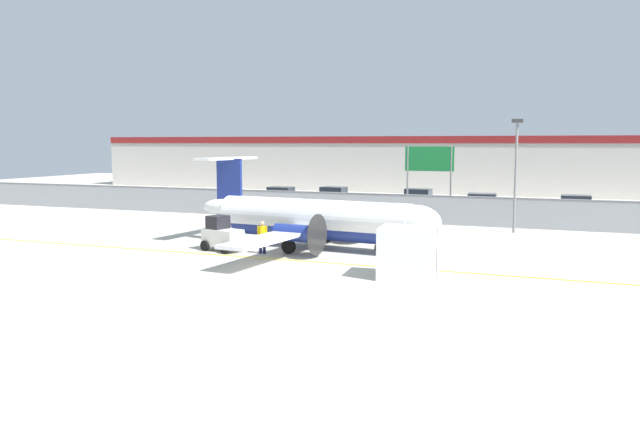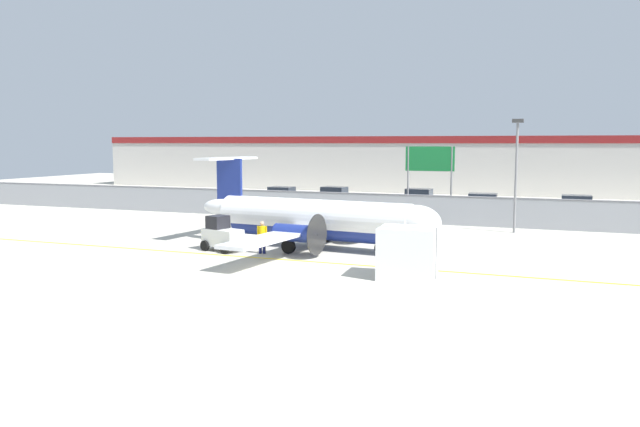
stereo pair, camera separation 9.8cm
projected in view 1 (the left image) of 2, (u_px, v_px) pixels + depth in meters
ground_plane at (304, 261)px, 30.54m from camera, size 140.00×140.00×0.01m
perimeter_fence at (387, 207)px, 45.28m from camera, size 98.00×0.10×2.10m
parking_lot_strip at (419, 206)px, 56.09m from camera, size 98.00×17.00×0.12m
background_building at (452, 164)px, 72.91m from camera, size 91.00×8.10×6.50m
commuter_airplane at (318, 219)px, 34.11m from camera, size 14.76×16.08×4.92m
baggage_tug at (222, 235)px, 33.37m from camera, size 2.55×1.91×1.88m
ground_crew_worker at (262, 236)px, 32.52m from camera, size 0.55×0.40×1.70m
cargo_container at (408, 253)px, 26.62m from camera, size 2.54×2.17×2.20m
traffic_cone_near_left at (290, 245)px, 33.57m from camera, size 0.36×0.36×0.64m
traffic_cone_near_right at (382, 249)px, 32.24m from camera, size 0.36×0.36×0.64m
parked_car_0 at (280, 195)px, 57.85m from camera, size 4.29×2.18×1.58m
parked_car_1 at (335, 195)px, 57.87m from camera, size 4.35×2.33×1.58m
parked_car_2 at (419, 198)px, 55.43m from camera, size 4.29×2.20×1.58m
parked_car_3 at (481, 203)px, 50.35m from camera, size 4.26×2.13×1.58m
parked_car_4 at (577, 206)px, 48.57m from camera, size 4.21×2.03×1.58m
apron_light_pole at (516, 166)px, 39.76m from camera, size 0.70×0.30×7.27m
highway_sign at (429, 165)px, 45.64m from camera, size 3.60×0.14×5.50m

